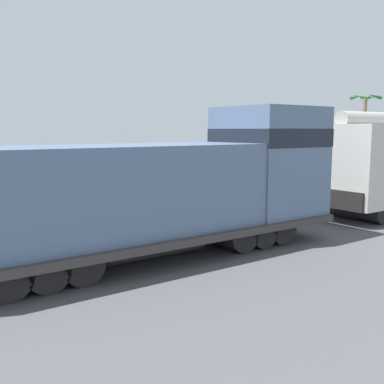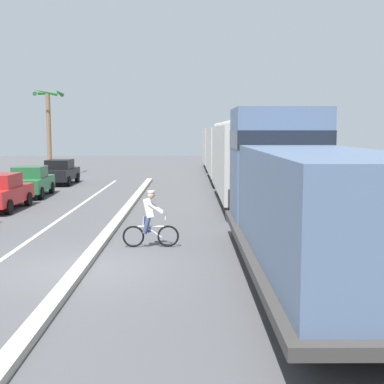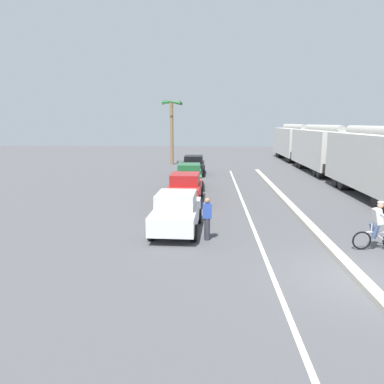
% 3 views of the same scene
% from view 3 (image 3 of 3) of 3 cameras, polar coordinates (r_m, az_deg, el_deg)
% --- Properties ---
extents(ground_plane, '(120.00, 120.00, 0.00)m').
position_cam_3_polar(ground_plane, '(11.85, 24.05, -12.04)').
color(ground_plane, '#4C4C4F').
extents(median_curb, '(0.36, 36.00, 0.16)m').
position_cam_3_polar(median_curb, '(17.26, 16.96, -4.31)').
color(median_curb, '#B2AD9E').
rests_on(median_curb, ground).
extents(lane_stripe, '(0.14, 36.00, 0.01)m').
position_cam_3_polar(lane_stripe, '(16.85, 8.99, -4.60)').
color(lane_stripe, silver).
rests_on(lane_stripe, ground).
extents(hopper_car_lead, '(2.90, 10.60, 4.18)m').
position_cam_3_polar(hopper_car_lead, '(24.26, 26.59, 4.01)').
color(hopper_car_lead, beige).
rests_on(hopper_car_lead, ground).
extents(hopper_car_middle, '(2.90, 10.60, 4.18)m').
position_cam_3_polar(hopper_car_middle, '(35.15, 19.05, 6.23)').
color(hopper_car_middle, beige).
rests_on(hopper_car_middle, ground).
extents(hopper_car_trailing, '(2.90, 10.60, 4.18)m').
position_cam_3_polar(hopper_car_trailing, '(46.39, 15.09, 7.35)').
color(hopper_car_trailing, beige).
rests_on(hopper_car_trailing, ground).
extents(parked_car_white, '(1.95, 4.26, 1.62)m').
position_cam_3_polar(parked_car_white, '(15.17, -2.34, -3.00)').
color(parked_car_white, silver).
rests_on(parked_car_white, ground).
extents(parked_car_red, '(1.90, 4.23, 1.62)m').
position_cam_3_polar(parked_car_red, '(20.70, -1.04, 0.66)').
color(parked_car_red, red).
rests_on(parked_car_red, ground).
extents(parked_car_green, '(1.98, 4.27, 1.62)m').
position_cam_3_polar(parked_car_green, '(25.49, -0.46, 2.53)').
color(parked_car_green, '#286B3D').
rests_on(parked_car_green, ground).
extents(parked_car_black, '(1.85, 4.21, 1.62)m').
position_cam_3_polar(parked_car_black, '(31.87, 0.26, 4.14)').
color(parked_car_black, black).
rests_on(parked_car_black, ground).
extents(cyclist, '(1.71, 0.48, 1.71)m').
position_cam_3_polar(cyclist, '(14.45, 26.43, -4.80)').
color(cyclist, black).
rests_on(cyclist, ground).
extents(palm_tree_near, '(2.30, 2.26, 6.75)m').
position_cam_3_polar(palm_tree_near, '(39.40, -3.13, 11.03)').
color(palm_tree_near, '#846647').
rests_on(palm_tree_near, ground).
extents(pedestrian_by_cars, '(0.34, 0.22, 1.62)m').
position_cam_3_polar(pedestrian_by_cars, '(14.03, 2.33, -4.00)').
color(pedestrian_by_cars, '#33333D').
rests_on(pedestrian_by_cars, ground).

